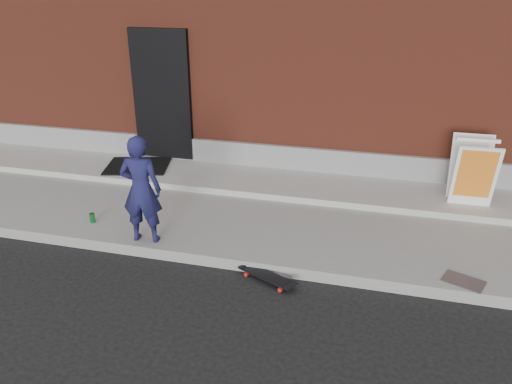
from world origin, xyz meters
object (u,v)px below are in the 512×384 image
(child, at_px, (141,190))
(soda_can, at_px, (92,218))
(skateboard, at_px, (267,276))
(pizza_sign, at_px, (473,171))

(child, bearing_deg, soda_can, -23.47)
(soda_can, bearing_deg, child, -15.91)
(child, xyz_separation_m, soda_can, (-0.94, 0.27, -0.64))
(skateboard, distance_m, pizza_sign, 3.50)
(pizza_sign, xyz_separation_m, soda_can, (-5.12, -1.80, -0.52))
(skateboard, relative_size, soda_can, 5.55)
(skateboard, bearing_deg, soda_can, 167.47)
(pizza_sign, bearing_deg, skateboard, -136.02)
(pizza_sign, bearing_deg, soda_can, -160.67)
(skateboard, xyz_separation_m, soda_can, (-2.65, 0.59, 0.15))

